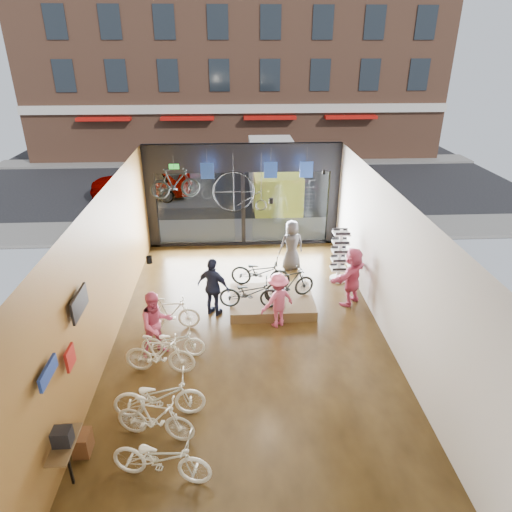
{
  "coord_description": "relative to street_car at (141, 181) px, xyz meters",
  "views": [
    {
      "loc": [
        -0.38,
        -9.96,
        6.98
      ],
      "look_at": [
        0.23,
        1.4,
        1.63
      ],
      "focal_mm": 32.0,
      "sensor_mm": 36.0,
      "label": 1
    }
  ],
  "objects": [
    {
      "name": "street_road",
      "position": [
        4.82,
        3.0,
        -0.84
      ],
      "size": [
        30.0,
        18.0,
        0.02
      ],
      "primitive_type": "cube",
      "color": "black",
      "rests_on": "ground"
    },
    {
      "name": "sidewalk_far",
      "position": [
        4.82,
        7.0,
        -0.77
      ],
      "size": [
        30.0,
        2.0,
        0.12
      ],
      "primitive_type": "cube",
      "color": "slate",
      "rests_on": "ground"
    },
    {
      "name": "floor_bike_1",
      "position": [
        2.87,
        -15.31,
        -0.35
      ],
      "size": [
        1.65,
        0.85,
        0.95
      ],
      "primitive_type": "imported",
      "rotation": [
        0.0,
        0.0,
        1.31
      ],
      "color": "silver",
      "rests_on": "ground_plane"
    },
    {
      "name": "wall_left",
      "position": [
        1.3,
        -12.0,
        1.07
      ],
      "size": [
        0.04,
        12.0,
        3.8
      ],
      "primitive_type": "cube",
      "color": "olive",
      "rests_on": "ground"
    },
    {
      "name": "jersey_mid",
      "position": [
        5.75,
        -6.8,
        2.22
      ],
      "size": [
        0.45,
        0.03,
        0.55
      ],
      "primitive_type": "cube",
      "color": "#1E3F99",
      "rests_on": "ceiling"
    },
    {
      "name": "floor_bike_5",
      "position": [
        2.74,
        -11.55,
        -0.37
      ],
      "size": [
        1.53,
        0.46,
        0.92
      ],
      "primitive_type": "imported",
      "rotation": [
        0.0,
        0.0,
        1.55
      ],
      "color": "silver",
      "rests_on": "ground_plane"
    },
    {
      "name": "customer_1",
      "position": [
        2.55,
        -12.68,
        0.03
      ],
      "size": [
        1.04,
        0.98,
        1.71
      ],
      "primitive_type": "imported",
      "rotation": [
        0.0,
        0.0,
        0.52
      ],
      "color": "#CC4C72",
      "rests_on": "ground_plane"
    },
    {
      "name": "opposite_building",
      "position": [
        4.82,
        9.5,
        6.17
      ],
      "size": [
        26.0,
        5.0,
        14.0
      ],
      "primitive_type": "cube",
      "color": "brown",
      "rests_on": "ground"
    },
    {
      "name": "sidewalk_near",
      "position": [
        4.82,
        -4.8,
        -0.77
      ],
      "size": [
        30.0,
        2.4,
        0.12
      ],
      "primitive_type": "cube",
      "color": "slate",
      "rests_on": "ground"
    },
    {
      "name": "floor_bike_2",
      "position": [
        2.87,
        -14.73,
        -0.34
      ],
      "size": [
        1.87,
        0.7,
        0.97
      ],
      "primitive_type": "imported",
      "rotation": [
        0.0,
        0.0,
        1.6
      ],
      "color": "silver",
      "rests_on": "ground_plane"
    },
    {
      "name": "sunglasses_rack",
      "position": [
        7.77,
        -9.1,
        0.05
      ],
      "size": [
        0.58,
        0.5,
        1.75
      ],
      "primitive_type": null,
      "rotation": [
        0.0,
        0.0,
        0.17
      ],
      "color": "white",
      "rests_on": "ground_plane"
    },
    {
      "name": "hung_bike",
      "position": [
        2.62,
        -7.8,
        2.1
      ],
      "size": [
        1.64,
        0.79,
        0.95
      ],
      "primitive_type": "imported",
      "rotation": [
        0.0,
        0.0,
        1.79
      ],
      "color": "black",
      "rests_on": "ceiling"
    },
    {
      "name": "floor_bike_0",
      "position": [
        3.11,
        -16.24,
        -0.35
      ],
      "size": [
        1.9,
        1.01,
        0.95
      ],
      "primitive_type": "imported",
      "rotation": [
        0.0,
        0.0,
        1.35
      ],
      "color": "silver",
      "rests_on": "ground_plane"
    },
    {
      "name": "display_bike_mid",
      "position": [
        6.0,
        -10.66,
        -0.06
      ],
      "size": [
        1.62,
        0.94,
        0.94
      ],
      "primitive_type": "imported",
      "rotation": [
        0.0,
        0.0,
        1.91
      ],
      "color": "black",
      "rests_on": "display_platform"
    },
    {
      "name": "jersey_right",
      "position": [
        6.97,
        -6.8,
        2.22
      ],
      "size": [
        0.45,
        0.03,
        0.55
      ],
      "primitive_type": "cube",
      "color": "#1E3F99",
      "rests_on": "ceiling"
    },
    {
      "name": "customer_4",
      "position": [
        6.36,
        -8.18,
        0.03
      ],
      "size": [
        0.93,
        0.71,
        1.72
      ],
      "primitive_type": "imported",
      "rotation": [
        0.0,
        0.0,
        3.35
      ],
      "color": "#3F3F44",
      "rests_on": "ground_plane"
    },
    {
      "name": "box_truck",
      "position": [
        6.43,
        -1.0,
        0.46
      ],
      "size": [
        2.17,
        6.52,
        2.57
      ],
      "primitive_type": null,
      "color": "silver",
      "rests_on": "street_road"
    },
    {
      "name": "floor_bike_3",
      "position": [
        2.69,
        -13.35,
        -0.33
      ],
      "size": [
        1.69,
        0.69,
        0.99
      ],
      "primitive_type": "imported",
      "rotation": [
        0.0,
        0.0,
        1.43
      ],
      "color": "silver",
      "rests_on": "ground_plane"
    },
    {
      "name": "penny_farthing",
      "position": [
        4.76,
        -7.58,
        1.67
      ],
      "size": [
        1.7,
        0.06,
        1.36
      ],
      "primitive_type": null,
      "color": "black",
      "rests_on": "ceiling"
    },
    {
      "name": "jersey_left",
      "position": [
        3.61,
        -6.8,
        2.22
      ],
      "size": [
        0.45,
        0.03,
        0.55
      ],
      "primitive_type": "cube",
      "color": "#1E3F99",
      "rests_on": "ceiling"
    },
    {
      "name": "wall_merch",
      "position": [
        1.44,
        -15.5,
        0.47
      ],
      "size": [
        0.4,
        2.4,
        2.6
      ],
      "primitive_type": null,
      "color": "navy",
      "rests_on": "wall_left"
    },
    {
      "name": "display_platform",
      "position": [
        5.5,
        -10.59,
        -0.68
      ],
      "size": [
        2.4,
        1.8,
        0.3
      ],
      "primitive_type": "cube",
      "color": "#4F3824",
      "rests_on": "ground_plane"
    },
    {
      "name": "ceiling",
      "position": [
        4.82,
        -12.0,
        2.99
      ],
      "size": [
        7.0,
        12.0,
        0.04
      ],
      "primitive_type": "cube",
      "color": "black",
      "rests_on": "ground"
    },
    {
      "name": "floor_bike_4",
      "position": [
        2.92,
        -12.77,
        -0.42
      ],
      "size": [
        1.57,
        0.61,
        0.81
      ],
      "primitive_type": "imported",
      "rotation": [
        0.0,
        0.0,
        1.52
      ],
      "color": "silver",
      "rests_on": "ground_plane"
    },
    {
      "name": "customer_5",
      "position": [
        7.82,
        -10.51,
        0.05
      ],
      "size": [
        1.51,
        1.53,
        1.76
      ],
      "primitive_type": "imported",
      "rotation": [
        0.0,
        0.0,
        3.94
      ],
      "color": "#CC4C72",
      "rests_on": "ground_plane"
    },
    {
      "name": "wall_right",
      "position": [
        8.34,
        -12.0,
        1.07
      ],
      "size": [
        0.04,
        12.0,
        3.8
      ],
      "primitive_type": "cube",
      "color": "beige",
      "rests_on": "ground"
    },
    {
      "name": "storefront",
      "position": [
        4.82,
        -6.0,
        1.07
      ],
      "size": [
        7.0,
        0.26,
        3.8
      ],
      "primitive_type": null,
      "color": "black",
      "rests_on": "ground"
    },
    {
      "name": "exit_sign",
      "position": [
        2.42,
        -6.12,
        2.22
      ],
      "size": [
        0.35,
        0.06,
        0.18
      ],
      "primitive_type": "cube",
      "color": "#198C26",
      "rests_on": "storefront"
    },
    {
      "name": "display_bike_left",
      "position": [
        4.86,
        -11.08,
        -0.08
      ],
      "size": [
        1.73,
        0.73,
        0.89
      ],
      "primitive_type": "imported",
      "rotation": [
        0.0,
        0.0,
        1.49
      ],
      "color": "black",
      "rests_on": "display_platform"
    },
    {
      "name": "wall_back",
      "position": [
        4.82,
        -18.02,
        1.07
      ],
      "size": [
        7.0,
        0.04,
        3.8
      ],
      "primitive_type": "cube",
      "color": "beige",
      "rests_on": "ground"
    },
    {
      "name": "ground_plane",
      "position": [
        4.82,
        -12.0,
        -0.85
      ],
      "size": [
        7.0,
        12.0,
        0.04
      ],
      "primitive_type": "cube",
      "color": "black",
      "rests_on": "ground"
    },
    {
      "name": "street_car",
      "position": [
        0.0,
        0.0,
        0.0
      ],
      "size": [
        4.85,
        1.95,
        1.65
      ],
      "primitive_type": "imported",
      "rotation": [
        0.0,
        0.0,
        -1.57
      ],
      "color": "gray",
      "rests_on": "street_road"
    },
    {
      "name": "customer_2",
      "position": [
        3.86,
        -10.91,
        0.03
      ],
      "size": [
        1.08,
        0.85,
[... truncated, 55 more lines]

